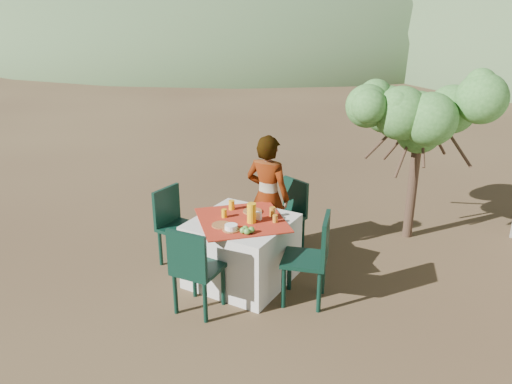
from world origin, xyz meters
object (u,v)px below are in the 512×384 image
(chair_near, at_px, (194,267))
(juice_pitcher, at_px, (252,213))
(chair_far, at_px, (289,211))
(shrub_tree, at_px, (426,123))
(chair_left, at_px, (175,222))
(person, at_px, (268,197))
(table, at_px, (242,250))
(chair_right, at_px, (313,255))

(chair_near, bearing_deg, juice_pitcher, -108.23)
(chair_far, bearing_deg, juice_pitcher, -67.57)
(shrub_tree, xyz_separation_m, juice_pitcher, (-1.28, -2.23, -0.71))
(chair_near, height_order, chair_left, chair_near)
(person, height_order, shrub_tree, shrub_tree)
(person, distance_m, juice_pitcher, 0.75)
(chair_near, bearing_deg, shrub_tree, -120.06)
(table, height_order, shrub_tree, shrub_tree)
(chair_far, xyz_separation_m, chair_right, (0.79, -1.03, 0.04))
(chair_near, height_order, person, person)
(person, bearing_deg, table, 92.77)
(shrub_tree, distance_m, juice_pitcher, 2.67)
(chair_far, bearing_deg, chair_near, -75.18)
(person, bearing_deg, chair_left, 37.25)
(chair_far, distance_m, juice_pitcher, 1.10)
(juice_pitcher, bearing_deg, shrub_tree, 60.04)
(shrub_tree, bearing_deg, juice_pitcher, -119.96)
(chair_left, relative_size, juice_pitcher, 4.28)
(table, xyz_separation_m, chair_right, (0.88, -0.01, 0.17))
(table, height_order, chair_near, chair_near)
(table, distance_m, juice_pitcher, 0.51)
(shrub_tree, bearing_deg, chair_left, -136.69)
(chair_left, relative_size, shrub_tree, 0.47)
(table, relative_size, chair_near, 1.36)
(table, bearing_deg, chair_right, -0.85)
(chair_right, height_order, person, person)
(chair_left, relative_size, person, 0.61)
(chair_near, bearing_deg, chair_left, -45.83)
(chair_near, relative_size, juice_pitcher, 4.32)
(person, relative_size, shrub_tree, 0.78)
(table, xyz_separation_m, chair_near, (-0.07, -0.81, 0.15))
(chair_near, height_order, juice_pitcher, juice_pitcher)
(chair_near, xyz_separation_m, person, (0.01, 1.51, 0.25))
(table, bearing_deg, shrub_tree, 57.31)
(chair_left, height_order, chair_right, chair_right)
(chair_right, height_order, juice_pitcher, chair_right)
(chair_right, distance_m, juice_pitcher, 0.81)
(shrub_tree, relative_size, juice_pitcher, 9.03)
(table, bearing_deg, chair_near, -94.76)
(person, bearing_deg, chair_right, 140.62)
(chair_right, xyz_separation_m, person, (-0.93, 0.72, 0.23))
(table, xyz_separation_m, chair_far, (0.08, 1.02, 0.13))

